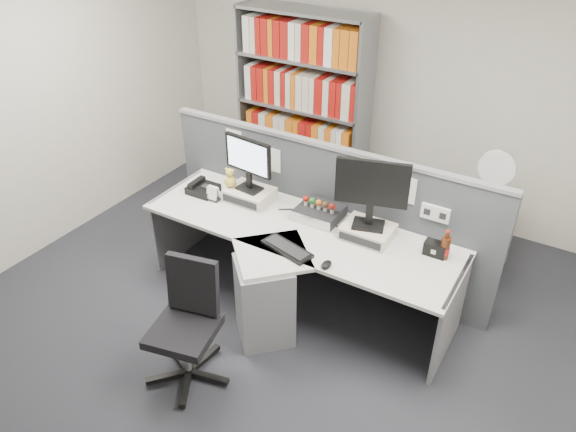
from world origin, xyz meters
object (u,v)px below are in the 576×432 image
Objects in this scene: desk at (284,269)px; shelving_unit at (303,110)px; desk_phone at (203,188)px; monitor_left at (248,160)px; mouse at (326,264)px; desktop_pc at (319,213)px; desk_fan at (496,171)px; filing_cabinet at (481,238)px; office_chair at (188,320)px; speaker at (435,249)px; keyboard at (287,249)px; desk_calendar at (213,195)px; monitor_right at (372,188)px; cola_bottle at (445,248)px.

desk is 2.12m from shelving_unit.
monitor_left is at bearing 14.63° from desk_phone.
monitor_left is at bearing 153.62° from mouse.
desk_fan is (1.13, 0.96, 0.25)m from desktop_pc.
office_chair is at bearing -122.72° from filing_cabinet.
speaker is 0.08× the size of shelving_unit.
speaker reaches higher than keyboard.
desk_calendar is 0.25× the size of desk_fan.
desktop_pc is 2.71× the size of desk_calendar.
desk_phone reaches higher than mouse.
monitor_right is at bearing 4.18° from desk_phone.
monitor_left is 0.85× the size of monitor_right.
desktop_pc is 1.09m from desk_phone.
desk is at bearing -99.09° from desktop_pc.
desk_calendar is 1.65m from shelving_unit.
mouse is 1.75m from filing_cabinet.
desktop_pc is 0.69× the size of desk_fan.
mouse is at bearing -15.17° from desk.
monitor_left is 1.43m from office_chair.
desktop_pc reaches higher than keyboard.
monitor_right is 0.68m from cola_bottle.
desk_calendar is 1.89m from speaker.
monitor_left is 0.45m from desk_calendar.
shelving_unit is (-0.97, 1.41, 0.21)m from desktop_pc.
desk_phone is (-0.43, -0.11, -0.34)m from monitor_left.
desk is 0.93m from desk_calendar.
keyboard is (0.08, -0.09, 0.28)m from desk.
desk_fan is at bearing -90.00° from filing_cabinet.
shelving_unit reaches higher than office_chair.
cola_bottle is at bearing -95.44° from desk_fan.
desk is 1.30× the size of shelving_unit.
cola_bottle reaches higher than desktop_pc.
keyboard is (0.01, -0.52, -0.03)m from desktop_pc.
monitor_right reaches higher than office_chair.
speaker is 0.32× the size of desk_fan.
cola_bottle is (2.11, 0.15, 0.05)m from desk_phone.
desktop_pc is at bearing 75.91° from office_chair.
speaker is (0.52, 0.04, -0.38)m from monitor_right.
filing_cabinet is at bearing 84.57° from cola_bottle.
desk_calendar is 0.06× the size of shelving_unit.
keyboard is at bearing -63.23° from shelving_unit.
desk_calendar is 1.27m from office_chair.
desk reaches higher than filing_cabinet.
desktop_pc is 1.48× the size of cola_bottle.
speaker is 0.18× the size of office_chair.
monitor_left is at bearing -178.72° from cola_bottle.
desk_phone is at bearing 161.07° from desk_calendar.
monitor_left is 1.71m from cola_bottle.
speaker reaches higher than desk.
cola_bottle is at bearing -35.42° from shelving_unit.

